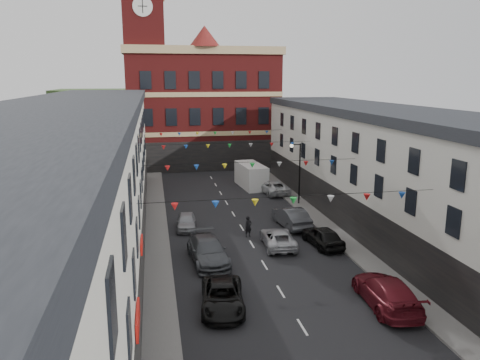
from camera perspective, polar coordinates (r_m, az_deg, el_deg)
ground at (r=31.36m, az=3.00°, el=-10.32°), size 160.00×160.00×0.00m
pavement_left at (r=32.41m, az=-9.98°, el=-9.58°), size 1.80×64.00×0.15m
pavement_right at (r=35.23m, az=13.30°, el=-7.91°), size 1.80×64.00×0.15m
terrace_left at (r=30.26m, az=-19.60°, el=-1.22°), size 8.40×56.00×10.70m
terrace_right at (r=35.34m, az=21.60°, el=-0.33°), size 8.40×56.00×9.70m
civic_building at (r=66.52m, az=-4.70°, el=8.92°), size 20.60×13.30×18.50m
clock_tower at (r=63.17m, az=-11.53°, el=14.71°), size 5.60×5.60×30.00m
distant_hill at (r=90.43m, az=-8.83°, el=7.73°), size 40.00×14.00×10.00m
street_lamp at (r=44.95m, az=6.99°, el=1.79°), size 1.10×0.36×6.00m
car_left_c at (r=25.66m, az=-2.15°, el=-14.04°), size 2.78×5.07×1.35m
car_left_d at (r=31.57m, az=-3.94°, el=-8.59°), size 2.69×5.74×1.62m
car_left_e at (r=38.42m, az=-6.55°, el=-5.05°), size 1.82×3.87×1.28m
car_right_c at (r=27.02m, az=17.41°, el=-12.88°), size 2.70×5.79×1.63m
car_right_d at (r=34.92m, az=10.04°, el=-6.77°), size 2.24×4.56×1.50m
car_right_e at (r=38.98m, az=6.24°, el=-4.50°), size 2.22×5.15×1.65m
car_right_f at (r=49.82m, az=4.09°, el=-0.87°), size 2.80×5.28×1.42m
moving_car at (r=34.46m, az=4.68°, el=-7.05°), size 2.51×4.83×1.30m
white_van at (r=52.60m, az=1.36°, el=0.54°), size 2.82×6.10×2.62m
pedestrian at (r=36.29m, az=1.02°, el=-5.70°), size 0.71×0.59×1.66m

